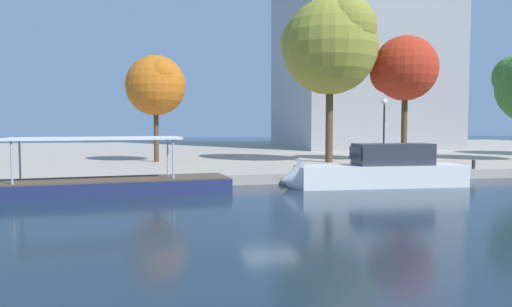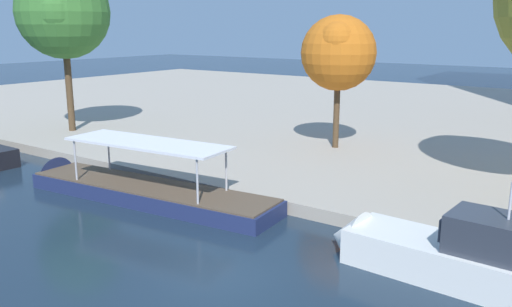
{
  "view_description": "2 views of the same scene",
  "coord_description": "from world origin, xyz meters",
  "px_view_note": "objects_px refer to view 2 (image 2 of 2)",
  "views": [
    {
      "loc": [
        -5.28,
        -21.33,
        3.64
      ],
      "look_at": [
        0.5,
        5.44,
        1.97
      ],
      "focal_mm": 33.75,
      "sensor_mm": 36.0,
      "label": 1
    },
    {
      "loc": [
        10.68,
        -12.85,
        8.34
      ],
      "look_at": [
        -3.51,
        7.1,
        2.53
      ],
      "focal_mm": 37.5,
      "sensor_mm": 36.0,
      "label": 2
    }
  ],
  "objects_px": {
    "motor_yacht_2": "(479,265)",
    "tour_boat_1": "(134,193)",
    "tree_0": "(61,12)",
    "tree_5": "(338,52)"
  },
  "relations": [
    {
      "from": "tour_boat_1",
      "to": "tree_0",
      "type": "distance_m",
      "value": 18.97
    },
    {
      "from": "motor_yacht_2",
      "to": "tree_0",
      "type": "bearing_deg",
      "value": -9.53
    },
    {
      "from": "tour_boat_1",
      "to": "motor_yacht_2",
      "type": "relative_size",
      "value": 1.37
    },
    {
      "from": "tree_0",
      "to": "tree_5",
      "type": "height_order",
      "value": "tree_0"
    },
    {
      "from": "tree_5",
      "to": "tree_0",
      "type": "bearing_deg",
      "value": -161.75
    },
    {
      "from": "tour_boat_1",
      "to": "tree_5",
      "type": "relative_size",
      "value": 1.77
    },
    {
      "from": "motor_yacht_2",
      "to": "tree_5",
      "type": "bearing_deg",
      "value": -44.59
    },
    {
      "from": "motor_yacht_2",
      "to": "tree_5",
      "type": "xyz_separation_m",
      "value": [
        -12.17,
        13.43,
        6.04
      ]
    },
    {
      "from": "motor_yacht_2",
      "to": "tour_boat_1",
      "type": "bearing_deg",
      "value": 3.52
    },
    {
      "from": "tour_boat_1",
      "to": "motor_yacht_2",
      "type": "height_order",
      "value": "motor_yacht_2"
    }
  ]
}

